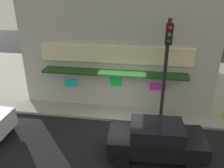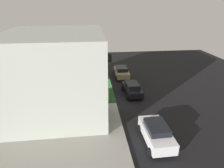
{
  "view_description": "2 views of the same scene",
  "coord_description": "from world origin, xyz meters",
  "views": [
    {
      "loc": [
        1.23,
        -10.19,
        6.66
      ],
      "look_at": [
        -0.52,
        0.84,
        1.81
      ],
      "focal_mm": 36.42,
      "sensor_mm": 36.0,
      "label": 1
    },
    {
      "loc": [
        -19.14,
        2.69,
        10.5
      ],
      "look_at": [
        0.41,
        0.37,
        2.14
      ],
      "focal_mm": 30.71,
      "sensor_mm": 36.0,
      "label": 2
    }
  ],
  "objects": [
    {
      "name": "sidewalk",
      "position": [
        0.0,
        5.52,
        0.07
      ],
      "size": [
        32.11,
        11.04,
        0.14
      ],
      "primitive_type": "cube",
      "color": "gray",
      "rests_on": "ground_plane"
    },
    {
      "name": "corner_building",
      "position": [
        -0.45,
        6.07,
        4.08
      ],
      "size": [
        10.75,
        10.21,
        7.9
      ],
      "color": "#ADB2A8",
      "rests_on": "sidewalk"
    },
    {
      "name": "trash_can",
      "position": [
        0.53,
        2.15,
        0.58
      ],
      "size": [
        0.48,
        0.48,
        0.89
      ],
      "primitive_type": "cylinder",
      "color": "#2D2D2D",
      "rests_on": "sidewalk"
    },
    {
      "name": "traffic_light",
      "position": [
        2.17,
        0.52,
        3.46
      ],
      "size": [
        0.32,
        0.58,
        5.18
      ],
      "color": "black",
      "rests_on": "sidewalk"
    },
    {
      "name": "pedestrian",
      "position": [
        -4.38,
        2.02,
        1.05
      ],
      "size": [
        0.53,
        0.59,
        1.66
      ],
      "color": "navy",
      "rests_on": "sidewalk"
    },
    {
      "name": "ground_plane",
      "position": [
        0.0,
        0.0,
        0.0
      ],
      "size": [
        48.17,
        48.17,
        0.0
      ],
      "primitive_type": "plane",
      "color": "black"
    },
    {
      "name": "parked_car_black",
      "position": [
        1.83,
        -2.28,
        0.8
      ],
      "size": [
        4.03,
        2.14,
        1.53
      ],
      "color": "black",
      "rests_on": "ground_plane"
    }
  ]
}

